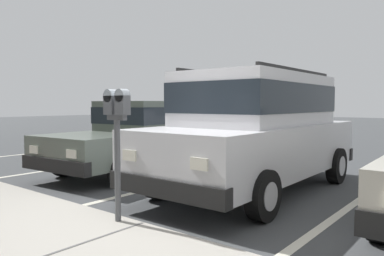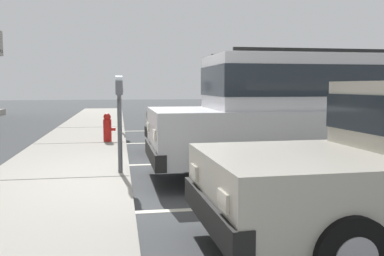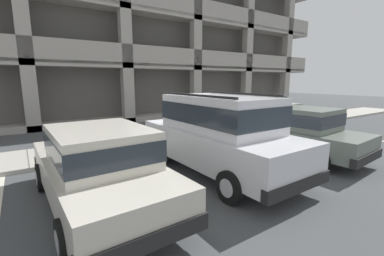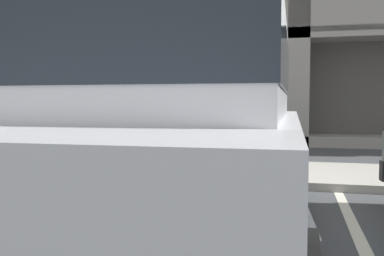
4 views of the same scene
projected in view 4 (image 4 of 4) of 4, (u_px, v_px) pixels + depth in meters
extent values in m
cube|color=#444749|center=(227.00, 194.00, 6.08)|extent=(80.00, 80.00, 0.10)
cube|color=#ADA89E|center=(239.00, 172.00, 7.34)|extent=(40.00, 2.20, 0.12)
cube|color=#606060|center=(34.00, 160.00, 8.29)|extent=(0.03, 2.16, 0.00)
cube|color=#606060|center=(239.00, 168.00, 7.33)|extent=(0.03, 2.16, 0.00)
cube|color=silver|center=(81.00, 207.00, 5.09)|extent=(0.12, 4.80, 0.01)
cube|color=silver|center=(353.00, 225.00, 4.36)|extent=(0.12, 4.80, 0.01)
cube|color=silver|center=(186.00, 164.00, 3.61)|extent=(1.88, 4.72, 0.80)
cube|color=silver|center=(184.00, 66.00, 3.52)|extent=(1.64, 2.93, 0.84)
cube|color=#232B33|center=(184.00, 63.00, 3.51)|extent=(1.67, 2.95, 0.46)
cube|color=black|center=(227.00, 160.00, 5.88)|extent=(1.88, 0.18, 0.24)
cube|color=silver|center=(269.00, 135.00, 5.77)|extent=(0.24, 0.03, 0.14)
cube|color=silver|center=(188.00, 133.00, 6.03)|extent=(0.24, 0.03, 0.14)
cylinder|color=black|center=(294.00, 183.00, 4.85)|extent=(0.21, 0.66, 0.66)
cylinder|color=#B2B2B7|center=(294.00, 183.00, 4.85)|extent=(0.22, 0.36, 0.36)
cylinder|color=black|center=(144.00, 177.00, 5.26)|extent=(0.21, 0.66, 0.66)
cylinder|color=#B2B2B7|center=(144.00, 177.00, 5.26)|extent=(0.22, 0.36, 0.36)
cube|color=black|center=(270.00, 5.00, 3.33)|extent=(0.07, 2.62, 0.05)
cube|color=black|center=(106.00, 13.00, 3.65)|extent=(0.07, 2.62, 0.05)
cube|color=black|center=(22.00, 158.00, 6.37)|extent=(1.74, 0.21, 0.24)
cube|color=silver|center=(56.00, 142.00, 6.29)|extent=(0.24, 0.04, 0.14)
cylinder|color=black|center=(44.00, 177.00, 5.42)|extent=(0.18, 0.60, 0.60)
cylinder|color=#B2B2B7|center=(44.00, 177.00, 5.42)|extent=(0.19, 0.34, 0.33)
cylinder|color=#595B60|center=(249.00, 139.00, 6.31)|extent=(0.07, 0.07, 1.17)
cube|color=#595B60|center=(250.00, 97.00, 6.27)|extent=(0.28, 0.06, 0.06)
cube|color=#515459|center=(243.00, 88.00, 6.29)|extent=(0.15, 0.11, 0.22)
cylinder|color=#9EA8B2|center=(243.00, 80.00, 6.28)|extent=(0.15, 0.11, 0.15)
cube|color=#B7B293|center=(243.00, 90.00, 6.23)|extent=(0.08, 0.01, 0.08)
cube|color=#515459|center=(257.00, 88.00, 6.24)|extent=(0.15, 0.11, 0.22)
cylinder|color=#9EA8B2|center=(257.00, 80.00, 6.23)|extent=(0.15, 0.11, 0.15)
cube|color=#B7B293|center=(256.00, 90.00, 6.18)|extent=(0.08, 0.01, 0.08)
cube|color=gray|center=(297.00, 130.00, 16.66)|extent=(32.00, 10.00, 0.30)
cube|color=gray|center=(299.00, 53.00, 16.48)|extent=(32.00, 10.00, 0.30)
cube|color=gray|center=(299.00, 13.00, 11.70)|extent=(32.00, 0.20, 1.10)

